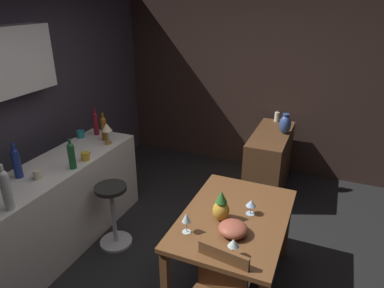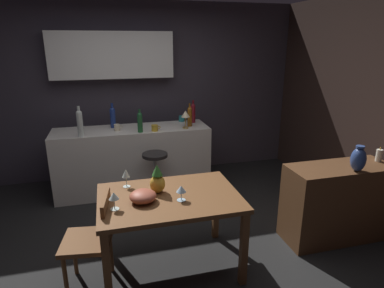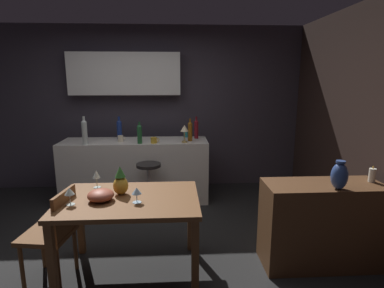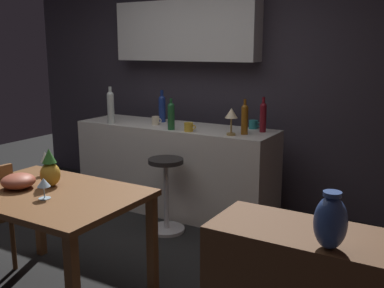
{
  "view_description": "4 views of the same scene",
  "coord_description": "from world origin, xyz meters",
  "views": [
    {
      "loc": [
        -2.3,
        -0.98,
        2.43
      ],
      "look_at": [
        0.76,
        0.31,
        0.99
      ],
      "focal_mm": 32.31,
      "sensor_mm": 36.0,
      "label": 1
    },
    {
      "loc": [
        -0.42,
        -2.94,
        2.03
      ],
      "look_at": [
        0.47,
        0.44,
        0.93
      ],
      "focal_mm": 30.55,
      "sensor_mm": 36.0,
      "label": 2
    },
    {
      "loc": [
        0.46,
        -2.98,
        1.78
      ],
      "look_at": [
        0.65,
        0.5,
        1.04
      ],
      "focal_mm": 28.82,
      "sensor_mm": 36.0,
      "label": 3
    },
    {
      "loc": [
        2.3,
        -2.34,
        1.68
      ],
      "look_at": [
        0.78,
        0.25,
        1.03
      ],
      "focal_mm": 41.88,
      "sensor_mm": 36.0,
      "label": 4
    }
  ],
  "objects": [
    {
      "name": "cup_teal",
      "position": [
        0.64,
        1.67,
        0.94
      ],
      "size": [
        0.12,
        0.09,
        0.08
      ],
      "color": "teal",
      "rests_on": "kitchen_counter"
    },
    {
      "name": "cup_cream",
      "position": [
        -0.31,
        1.37,
        0.94
      ],
      "size": [
        0.11,
        0.08,
        0.09
      ],
      "color": "beige",
      "rests_on": "kitchen_counter"
    },
    {
      "name": "fruit_bowl",
      "position": [
        -0.19,
        -0.43,
        0.79
      ],
      "size": [
        0.23,
        0.23,
        0.1
      ],
      "primitive_type": "ellipsoid",
      "color": "#9E4C38",
      "rests_on": "dining_table"
    },
    {
      "name": "wine_bottle_amber",
      "position": [
        0.68,
        1.36,
        1.05
      ],
      "size": [
        0.06,
        0.06,
        0.32
      ],
      "color": "#8C5114",
      "rests_on": "kitchen_counter"
    },
    {
      "name": "wine_bottle_clear",
      "position": [
        -0.76,
        1.2,
        1.08
      ],
      "size": [
        0.07,
        0.07,
        0.38
      ],
      "color": "silver",
      "rests_on": "kitchen_counter"
    },
    {
      "name": "counter_lamp",
      "position": [
        0.59,
        1.26,
        1.08
      ],
      "size": [
        0.12,
        0.12,
        0.25
      ],
      "color": "#A58447",
      "rests_on": "kitchen_counter"
    },
    {
      "name": "kitchen_counter",
      "position": [
        -0.12,
        1.43,
        0.45
      ],
      "size": [
        2.1,
        0.6,
        0.9
      ],
      "primitive_type": "cube",
      "color": "silver",
      "rests_on": "ground_plane"
    },
    {
      "name": "wall_kitchen_back",
      "position": [
        -0.06,
        2.08,
        1.41
      ],
      "size": [
        5.2,
        0.33,
        2.6
      ],
      "color": "#38333D",
      "rests_on": "ground_plane"
    },
    {
      "name": "dining_table",
      "position": [
        0.04,
        -0.38,
        0.65
      ],
      "size": [
        1.23,
        0.84,
        0.74
      ],
      "color": "brown",
      "rests_on": "ground_plane"
    },
    {
      "name": "vase_ceramic_blue",
      "position": [
        1.9,
        -0.48,
        0.94
      ],
      "size": [
        0.14,
        0.14,
        0.26
      ],
      "color": "#334C8C",
      "rests_on": "sideboard_cabinet"
    },
    {
      "name": "sideboard_cabinet",
      "position": [
        1.84,
        -0.33,
        0.41
      ],
      "size": [
        1.1,
        0.44,
        0.82
      ],
      "primitive_type": "cube",
      "color": "#56351E",
      "rests_on": "ground_plane"
    },
    {
      "name": "chair_near_window",
      "position": [
        -0.61,
        -0.44,
        0.47
      ],
      "size": [
        0.45,
        0.45,
        0.84
      ],
      "color": "brown",
      "rests_on": "ground_plane"
    },
    {
      "name": "wine_bottle_green",
      "position": [
        -0.03,
        1.22,
        1.04
      ],
      "size": [
        0.07,
        0.07,
        0.3
      ],
      "color": "#1E592D",
      "rests_on": "kitchen_counter"
    },
    {
      "name": "wine_bottle_ruby",
      "position": [
        0.78,
        1.55,
        1.05
      ],
      "size": [
        0.06,
        0.06,
        0.33
      ],
      "color": "maroon",
      "rests_on": "kitchen_counter"
    },
    {
      "name": "cup_mustard",
      "position": [
        0.17,
        1.23,
        0.94
      ],
      "size": [
        0.12,
        0.09,
        0.08
      ],
      "color": "gold",
      "rests_on": "kitchen_counter"
    },
    {
      "name": "wine_glass_center",
      "position": [
        0.13,
        -0.49,
        0.84
      ],
      "size": [
        0.08,
        0.08,
        0.14
      ],
      "color": "silver",
      "rests_on": "dining_table"
    },
    {
      "name": "pineapple_centerpiece",
      "position": [
        -0.04,
        -0.28,
        0.85
      ],
      "size": [
        0.14,
        0.14,
        0.27
      ],
      "color": "gold",
      "rests_on": "dining_table"
    },
    {
      "name": "wine_glass_right",
      "position": [
        -0.43,
        -0.5,
        0.85
      ],
      "size": [
        0.08,
        0.08,
        0.15
      ],
      "color": "silver",
      "rests_on": "dining_table"
    },
    {
      "name": "wall_side_right",
      "position": [
        2.55,
        0.3,
        1.3
      ],
      "size": [
        0.1,
        4.4,
        2.6
      ],
      "primitive_type": "cube",
      "color": "#33231E",
      "rests_on": "ground_plane"
    },
    {
      "name": "ground_plane",
      "position": [
        0.0,
        0.0,
        0.0
      ],
      "size": [
        9.0,
        9.0,
        0.0
      ],
      "primitive_type": "plane",
      "color": "black"
    },
    {
      "name": "wine_bottle_cobalt",
      "position": [
        -0.36,
        1.55,
        1.06
      ],
      "size": [
        0.07,
        0.07,
        0.34
      ],
      "color": "navy",
      "rests_on": "kitchen_counter"
    },
    {
      "name": "bar_stool",
      "position": [
        0.11,
        0.91,
        0.37
      ],
      "size": [
        0.34,
        0.34,
        0.69
      ],
      "color": "#262323",
      "rests_on": "ground_plane"
    },
    {
      "name": "pillar_candle_tall",
      "position": [
        2.31,
        -0.3,
        0.89
      ],
      "size": [
        0.06,
        0.06,
        0.16
      ],
      "color": "white",
      "rests_on": "sideboard_cabinet"
    },
    {
      "name": "wine_glass_left",
      "position": [
        -0.3,
        -0.09,
        0.87
      ],
      "size": [
        0.07,
        0.07,
        0.18
      ],
      "color": "silver",
      "rests_on": "dining_table"
    }
  ]
}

